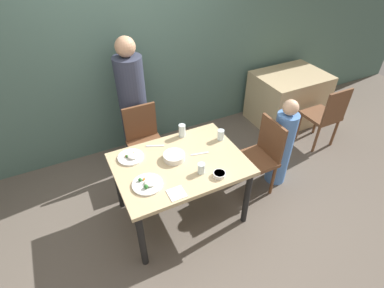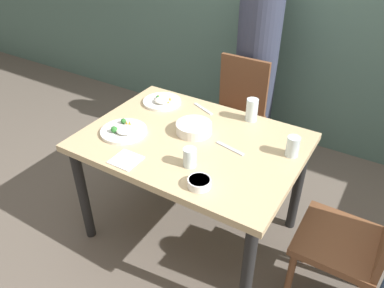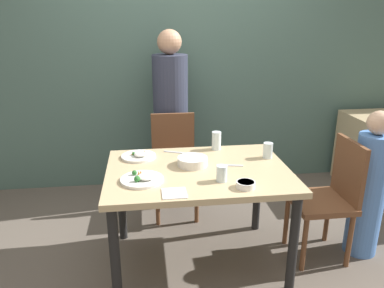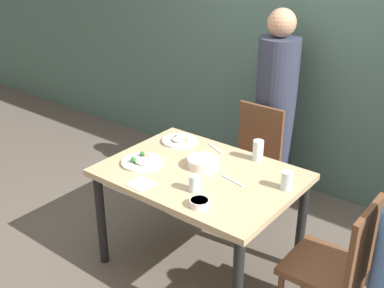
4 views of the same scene
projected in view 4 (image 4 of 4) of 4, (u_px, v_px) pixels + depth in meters
The scene contains 16 objects.
ground_plane at pixel (200, 264), 3.32m from camera, with size 10.00×10.00×0.00m, color #60564C.
wall_back at pixel (313, 33), 3.79m from camera, with size 10.00×0.06×2.70m.
dining_table at pixel (200, 184), 3.05m from camera, with size 1.21×0.88×0.72m.
chair_adult_spot at pixel (251, 158), 3.72m from camera, with size 0.40×0.40×0.88m.
chair_child_spot at pixel (337, 265), 2.57m from camera, with size 0.40×0.40×0.88m.
person_adult at pixel (275, 116), 3.85m from camera, with size 0.32×0.32×1.58m.
bowl_curry at pixel (203, 162), 3.06m from camera, with size 0.21×0.21×0.06m.
plate_rice_adult at pixel (179, 140), 3.41m from camera, with size 0.25×0.25×0.05m.
plate_rice_child at pixel (142, 162), 3.11m from camera, with size 0.27×0.27×0.06m.
bowl_rice_small at pixel (199, 203), 2.64m from camera, with size 0.11×0.11×0.04m.
glass_water_tall at pixel (195, 183), 2.78m from camera, with size 0.07×0.07×0.10m.
glass_water_short at pixel (287, 181), 2.80m from camera, with size 0.07×0.07×0.11m.
glass_water_center at pixel (258, 150), 3.14m from camera, with size 0.07×0.07×0.14m.
napkin_folded at pixel (141, 184), 2.87m from camera, with size 0.14×0.14×0.01m.
fork_steel at pixel (232, 180), 2.91m from camera, with size 0.18×0.06×0.01m.
spoon_steel at pixel (216, 149), 3.32m from camera, with size 0.17×0.09×0.01m.
Camera 4 is at (1.60, -2.13, 2.15)m, focal length 45.00 mm.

